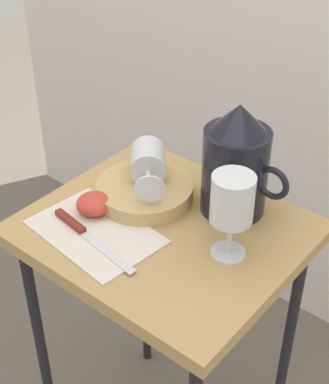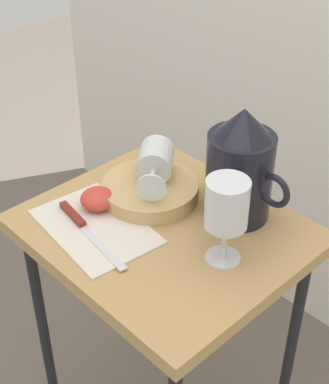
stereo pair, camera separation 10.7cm
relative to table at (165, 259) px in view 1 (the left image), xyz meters
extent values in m
cube|color=tan|center=(0.00, 0.00, 0.07)|extent=(0.51, 0.44, 0.03)
cylinder|color=black|center=(-0.21, -0.18, -0.29)|extent=(0.02, 0.02, 0.69)
cylinder|color=black|center=(-0.21, 0.18, -0.29)|extent=(0.02, 0.02, 0.69)
cylinder|color=black|center=(0.21, 0.18, -0.29)|extent=(0.02, 0.02, 0.69)
cube|color=silver|center=(-0.09, -0.10, 0.09)|extent=(0.26, 0.19, 0.00)
cylinder|color=tan|center=(-0.09, 0.04, 0.10)|extent=(0.20, 0.20, 0.03)
cylinder|color=black|center=(0.07, 0.13, 0.17)|extent=(0.13, 0.13, 0.17)
cylinder|color=#B23819|center=(0.07, 0.13, 0.14)|extent=(0.12, 0.12, 0.10)
cone|color=black|center=(0.07, 0.13, 0.29)|extent=(0.11, 0.11, 0.06)
torus|color=black|center=(0.15, 0.13, 0.18)|extent=(0.07, 0.01, 0.07)
cylinder|color=silver|center=(0.14, 0.01, 0.09)|extent=(0.06, 0.06, 0.00)
cylinder|color=silver|center=(0.14, 0.01, 0.13)|extent=(0.01, 0.01, 0.07)
cylinder|color=silver|center=(0.14, 0.01, 0.21)|extent=(0.08, 0.08, 0.09)
cylinder|color=#B23819|center=(0.14, 0.01, 0.19)|extent=(0.07, 0.07, 0.04)
cylinder|color=silver|center=(-0.10, 0.07, 0.16)|extent=(0.11, 0.11, 0.07)
cylinder|color=silver|center=(-0.06, 0.02, 0.16)|extent=(0.05, 0.05, 0.01)
cylinder|color=silver|center=(-0.04, 0.00, 0.16)|extent=(0.05, 0.04, 0.06)
ellipsoid|color=#CC3D2D|center=(-0.13, -0.06, 0.11)|extent=(0.07, 0.07, 0.04)
cube|color=silver|center=(-0.03, -0.13, 0.09)|extent=(0.15, 0.04, 0.00)
cube|color=maroon|center=(-0.14, -0.11, 0.09)|extent=(0.09, 0.03, 0.01)
camera|label=1|loc=(0.55, -0.68, 0.78)|focal=54.31mm
camera|label=2|loc=(0.63, -0.60, 0.78)|focal=54.31mm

